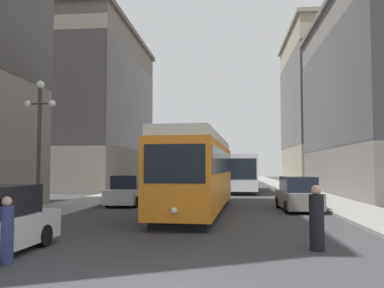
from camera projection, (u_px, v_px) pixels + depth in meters
name	position (u px, v px, depth m)	size (l,w,h in m)	color
sidewalk_left	(152.00, 187.00, 47.38)	(3.21, 120.00, 0.15)	gray
sidewalk_right	(288.00, 187.00, 45.89)	(3.21, 120.00, 0.15)	gray
streetcar	(199.00, 172.00, 21.06)	(3.29, 14.25, 3.89)	black
transit_bus	(243.00, 171.00, 38.95)	(3.07, 13.04, 3.45)	black
parked_car_left_mid	(165.00, 183.00, 39.00)	(1.94, 4.53, 1.82)	black
parked_car_right_far	(298.00, 195.00, 21.62)	(2.03, 4.56, 1.82)	black
parked_car_left_far	(128.00, 191.00, 24.88)	(1.93, 4.66, 1.82)	black
pedestrian_crossing_near	(317.00, 220.00, 11.19)	(0.41, 0.41, 1.82)	black
pedestrian_crossing_far	(6.00, 232.00, 9.66)	(0.36, 0.36, 1.60)	navy
lamp_post_left_near	(39.00, 128.00, 17.33)	(1.41, 0.36, 5.93)	#333338
building_left_midblock	(86.00, 108.00, 46.21)	(11.91, 21.46, 17.80)	slate
building_right_corner	(345.00, 106.00, 54.71)	(15.68, 19.02, 20.91)	gray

